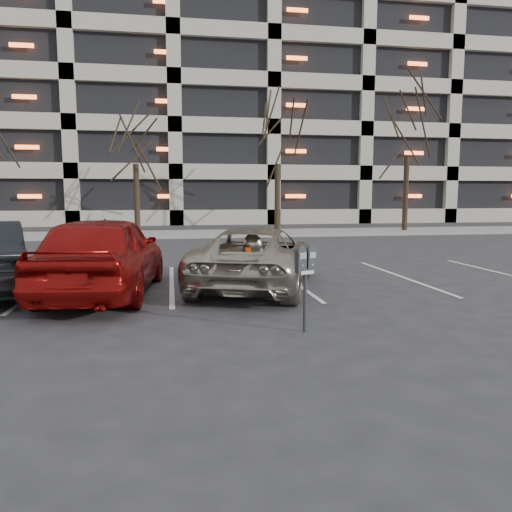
# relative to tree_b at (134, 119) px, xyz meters

# --- Properties ---
(ground) EXTENTS (140.00, 140.00, 0.00)m
(ground) POSITION_rel_tree_b_xyz_m (3.00, -16.00, -5.59)
(ground) COLOR #28282B
(ground) RESTS_ON ground
(sidewalk) EXTENTS (80.00, 4.00, 0.12)m
(sidewalk) POSITION_rel_tree_b_xyz_m (3.00, 0.00, -5.53)
(sidewalk) COLOR gray
(sidewalk) RESTS_ON ground
(stall_lines) EXTENTS (16.90, 5.20, 0.00)m
(stall_lines) POSITION_rel_tree_b_xyz_m (1.60, -13.70, -5.59)
(stall_lines) COLOR silver
(stall_lines) RESTS_ON ground
(parking_garage) EXTENTS (52.00, 20.00, 19.00)m
(parking_garage) POSITION_rel_tree_b_xyz_m (15.00, 17.84, 3.67)
(parking_garage) COLOR black
(parking_garage) RESTS_ON ground
(tree_b) EXTENTS (3.41, 3.41, 7.74)m
(tree_b) POSITION_rel_tree_b_xyz_m (0.00, 0.00, 0.00)
(tree_b) COLOR black
(tree_b) RESTS_ON ground
(tree_c) EXTENTS (3.48, 3.48, 7.90)m
(tree_c) POSITION_rel_tree_b_xyz_m (7.00, 0.00, 0.11)
(tree_c) COLOR black
(tree_c) RESTS_ON ground
(tree_d) EXTENTS (3.93, 3.93, 8.94)m
(tree_d) POSITION_rel_tree_b_xyz_m (14.00, 0.00, 0.87)
(tree_d) COLOR black
(tree_d) RESTS_ON ground
(parking_meter) EXTENTS (0.34, 0.22, 1.25)m
(parking_meter) POSITION_rel_tree_b_xyz_m (3.53, -18.09, -4.63)
(parking_meter) COLOR black
(parking_meter) RESTS_ON ground
(suv_silver) EXTENTS (3.65, 5.21, 1.33)m
(suv_silver) POSITION_rel_tree_b_xyz_m (3.42, -14.45, -4.93)
(suv_silver) COLOR #A69E8D
(suv_silver) RESTS_ON ground
(car_red) EXTENTS (2.45, 5.02, 1.65)m
(car_red) POSITION_rel_tree_b_xyz_m (0.26, -14.77, -4.77)
(car_red) COLOR maroon
(car_red) RESTS_ON ground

